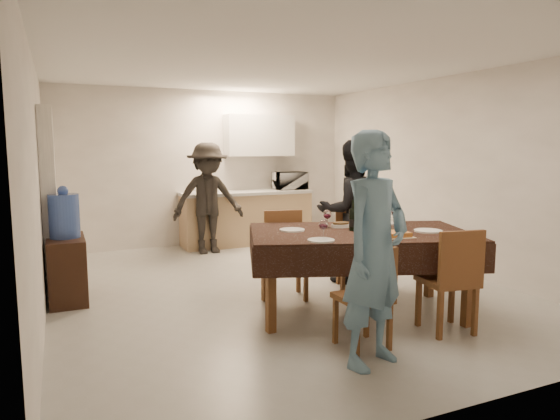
{
  "coord_description": "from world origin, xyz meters",
  "views": [
    {
      "loc": [
        -2.32,
        -5.27,
        1.67
      ],
      "look_at": [
        -0.1,
        -0.3,
        0.97
      ],
      "focal_mm": 32.0,
      "sensor_mm": 36.0,
      "label": 1
    }
  ],
  "objects_px": {
    "dining_table": "(360,235)",
    "person_kitchen": "(208,198)",
    "savoury_tart": "(391,234)",
    "water_pitcher": "(392,220)",
    "microwave": "(290,181)",
    "person_near": "(375,250)",
    "person_far": "(351,212)",
    "console": "(67,269)",
    "wine_bottle": "(353,215)",
    "water_jug": "(64,216)"
  },
  "relations": [
    {
      "from": "microwave",
      "to": "water_pitcher",
      "type": "bearing_deg",
      "value": 80.0
    },
    {
      "from": "person_near",
      "to": "person_far",
      "type": "distance_m",
      "value": 2.37
    },
    {
      "from": "person_near",
      "to": "person_kitchen",
      "type": "height_order",
      "value": "person_near"
    },
    {
      "from": "dining_table",
      "to": "microwave",
      "type": "height_order",
      "value": "microwave"
    },
    {
      "from": "console",
      "to": "dining_table",
      "type": "bearing_deg",
      "value": -31.16
    },
    {
      "from": "dining_table",
      "to": "water_jug",
      "type": "height_order",
      "value": "water_jug"
    },
    {
      "from": "person_kitchen",
      "to": "dining_table",
      "type": "bearing_deg",
      "value": -80.12
    },
    {
      "from": "console",
      "to": "microwave",
      "type": "height_order",
      "value": "microwave"
    },
    {
      "from": "console",
      "to": "microwave",
      "type": "bearing_deg",
      "value": 30.85
    },
    {
      "from": "person_far",
      "to": "person_kitchen",
      "type": "bearing_deg",
      "value": -56.22
    },
    {
      "from": "dining_table",
      "to": "person_far",
      "type": "xyz_separation_m",
      "value": [
        0.55,
        1.05,
        0.08
      ]
    },
    {
      "from": "dining_table",
      "to": "person_kitchen",
      "type": "distance_m",
      "value": 3.42
    },
    {
      "from": "dining_table",
      "to": "water_jug",
      "type": "distance_m",
      "value": 3.12
    },
    {
      "from": "console",
      "to": "wine_bottle",
      "type": "xyz_separation_m",
      "value": [
        2.62,
        -1.56,
        0.64
      ]
    },
    {
      "from": "dining_table",
      "to": "water_pitcher",
      "type": "xyz_separation_m",
      "value": [
        0.35,
        -0.05,
        0.14
      ]
    },
    {
      "from": "water_pitcher",
      "to": "dining_table",
      "type": "bearing_deg",
      "value": 171.87
    },
    {
      "from": "water_jug",
      "to": "wine_bottle",
      "type": "bearing_deg",
      "value": -30.84
    },
    {
      "from": "dining_table",
      "to": "person_near",
      "type": "relative_size",
      "value": 1.36
    },
    {
      "from": "savoury_tart",
      "to": "water_pitcher",
      "type": "bearing_deg",
      "value": 52.85
    },
    {
      "from": "wine_bottle",
      "to": "person_near",
      "type": "xyz_separation_m",
      "value": [
        -0.5,
        -1.1,
        -0.09
      ]
    },
    {
      "from": "person_kitchen",
      "to": "console",
      "type": "bearing_deg",
      "value": -139.76
    },
    {
      "from": "dining_table",
      "to": "person_kitchen",
      "type": "height_order",
      "value": "person_kitchen"
    },
    {
      "from": "console",
      "to": "person_far",
      "type": "distance_m",
      "value": 3.31
    },
    {
      "from": "console",
      "to": "water_pitcher",
      "type": "xyz_separation_m",
      "value": [
        3.02,
        -1.66,
        0.59
      ]
    },
    {
      "from": "dining_table",
      "to": "microwave",
      "type": "bearing_deg",
      "value": 94.41
    },
    {
      "from": "dining_table",
      "to": "console",
      "type": "xyz_separation_m",
      "value": [
        -2.67,
        1.61,
        -0.45
      ]
    },
    {
      "from": "wine_bottle",
      "to": "water_pitcher",
      "type": "bearing_deg",
      "value": -14.04
    },
    {
      "from": "water_pitcher",
      "to": "console",
      "type": "bearing_deg",
      "value": 151.14
    },
    {
      "from": "savoury_tart",
      "to": "console",
      "type": "bearing_deg",
      "value": 144.24
    },
    {
      "from": "water_jug",
      "to": "microwave",
      "type": "xyz_separation_m",
      "value": [
        3.7,
        2.21,
        0.13
      ]
    },
    {
      "from": "water_pitcher",
      "to": "microwave",
      "type": "xyz_separation_m",
      "value": [
        0.68,
        3.87,
        0.13
      ]
    },
    {
      "from": "microwave",
      "to": "person_far",
      "type": "distance_m",
      "value": 2.82
    },
    {
      "from": "dining_table",
      "to": "person_far",
      "type": "relative_size",
      "value": 1.39
    },
    {
      "from": "savoury_tart",
      "to": "person_kitchen",
      "type": "xyz_separation_m",
      "value": [
        -0.69,
        3.75,
        0.01
      ]
    },
    {
      "from": "wine_bottle",
      "to": "console",
      "type": "bearing_deg",
      "value": 149.16
    },
    {
      "from": "person_far",
      "to": "person_kitchen",
      "type": "xyz_separation_m",
      "value": [
        -1.14,
        2.32,
        -0.01
      ]
    },
    {
      "from": "dining_table",
      "to": "wine_bottle",
      "type": "relative_size",
      "value": 7.91
    },
    {
      "from": "water_jug",
      "to": "person_far",
      "type": "height_order",
      "value": "person_far"
    },
    {
      "from": "console",
      "to": "wine_bottle",
      "type": "bearing_deg",
      "value": -30.84
    },
    {
      "from": "dining_table",
      "to": "person_kitchen",
      "type": "relative_size",
      "value": 1.41
    },
    {
      "from": "microwave",
      "to": "person_far",
      "type": "height_order",
      "value": "person_far"
    },
    {
      "from": "dining_table",
      "to": "water_jug",
      "type": "xyz_separation_m",
      "value": [
        -2.67,
        1.61,
        0.14
      ]
    },
    {
      "from": "microwave",
      "to": "person_near",
      "type": "height_order",
      "value": "person_near"
    },
    {
      "from": "person_far",
      "to": "water_jug",
      "type": "bearing_deg",
      "value": -2.24
    },
    {
      "from": "water_jug",
      "to": "person_kitchen",
      "type": "height_order",
      "value": "person_kitchen"
    },
    {
      "from": "microwave",
      "to": "person_near",
      "type": "bearing_deg",
      "value": 72.01
    },
    {
      "from": "savoury_tart",
      "to": "microwave",
      "type": "height_order",
      "value": "microwave"
    },
    {
      "from": "console",
      "to": "water_jug",
      "type": "bearing_deg",
      "value": 0.0
    },
    {
      "from": "dining_table",
      "to": "wine_bottle",
      "type": "distance_m",
      "value": 0.2
    },
    {
      "from": "person_near",
      "to": "console",
      "type": "bearing_deg",
      "value": 108.91
    }
  ]
}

